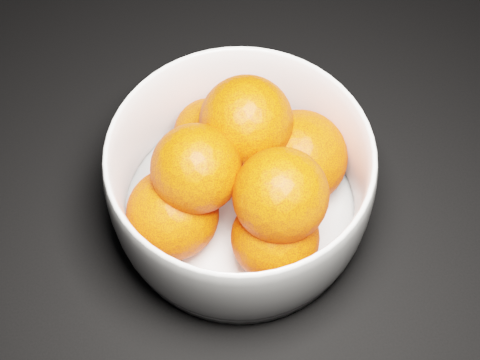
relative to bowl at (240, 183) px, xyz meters
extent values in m
cylinder|color=silver|center=(0.00, 0.00, -0.05)|extent=(0.24, 0.24, 0.01)
sphere|color=#E73903|center=(0.06, 0.03, -0.01)|extent=(0.09, 0.09, 0.09)
sphere|color=#E73903|center=(-0.02, 0.06, -0.01)|extent=(0.07, 0.07, 0.07)
sphere|color=#E73903|center=(-0.07, -0.02, -0.01)|extent=(0.09, 0.09, 0.09)
sphere|color=#E73903|center=(0.03, -0.06, -0.01)|extent=(0.08, 0.08, 0.08)
sphere|color=#E73903|center=(0.01, 0.04, 0.04)|extent=(0.09, 0.09, 0.09)
sphere|color=#E73903|center=(-0.04, -0.01, 0.04)|extent=(0.08, 0.08, 0.08)
sphere|color=#E73903|center=(0.03, -0.04, 0.04)|extent=(0.08, 0.08, 0.08)
camera|label=1|loc=(-0.04, -0.32, 0.54)|focal=50.00mm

